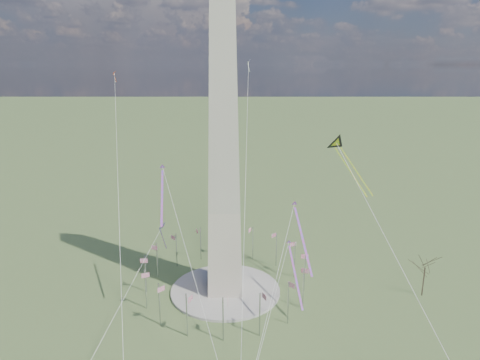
{
  "coord_description": "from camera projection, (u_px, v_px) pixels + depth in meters",
  "views": [
    {
      "loc": [
        3.51,
        -126.86,
        72.42
      ],
      "look_at": [
        4.8,
        0.0,
        38.15
      ],
      "focal_mm": 32.0,
      "sensor_mm": 36.0,
      "label": 1
    }
  ],
  "objects": [
    {
      "name": "ground",
      "position": [
        225.0,
        291.0,
        141.31
      ],
      "size": [
        2000.0,
        2000.0,
        0.0
      ],
      "primitive_type": "plane",
      "color": "#465F2F",
      "rests_on": "ground"
    },
    {
      "name": "plaza",
      "position": [
        225.0,
        290.0,
        141.21
      ],
      "size": [
        36.0,
        36.0,
        0.8
      ],
      "primitive_type": "cylinder",
      "color": "#A5A197",
      "rests_on": "ground"
    },
    {
      "name": "washington_monument",
      "position": [
        224.0,
        149.0,
        128.81
      ],
      "size": [
        15.56,
        15.56,
        100.0
      ],
      "color": "beige",
      "rests_on": "plaza"
    },
    {
      "name": "flagpole_ring",
      "position": [
        225.0,
        271.0,
        139.42
      ],
      "size": [
        54.4,
        54.4,
        13.0
      ],
      "color": "#B8BCBF",
      "rests_on": "ground"
    },
    {
      "name": "tree_near",
      "position": [
        425.0,
        266.0,
        136.12
      ],
      "size": [
        8.47,
        8.47,
        14.82
      ],
      "color": "#3F2E26",
      "rests_on": "ground"
    },
    {
      "name": "kite_delta_black",
      "position": [
        338.0,
        146.0,
        138.38
      ],
      "size": [
        12.26,
        19.92,
        16.43
      ],
      "rotation": [
        0.0,
        0.0,
        3.55
      ],
      "color": "black",
      "rests_on": "ground"
    },
    {
      "name": "kite_diamond_purple",
      "position": [
        162.0,
        229.0,
        145.89
      ],
      "size": [
        2.06,
        3.26,
        10.11
      ],
      "rotation": [
        0.0,
        0.0,
        2.65
      ],
      "color": "navy",
      "rests_on": "ground"
    },
    {
      "name": "kite_streamer_left",
      "position": [
        300.0,
        228.0,
        121.55
      ],
      "size": [
        3.64,
        20.9,
        14.36
      ],
      "rotation": [
        0.0,
        0.0,
        3.26
      ],
      "color": "#FF285A",
      "rests_on": "ground"
    },
    {
      "name": "kite_streamer_mid",
      "position": [
        162.0,
        188.0,
        124.61
      ],
      "size": [
        3.5,
        19.18,
        13.18
      ],
      "rotation": [
        0.0,
        0.0,
        3.26
      ],
      "color": "#FF285A",
      "rests_on": "ground"
    },
    {
      "name": "kite_streamer_right",
      "position": [
        293.0,
        266.0,
        132.21
      ],
      "size": [
        3.26,
        19.85,
        13.63
      ],
      "rotation": [
        0.0,
        0.0,
        3.24
      ],
      "color": "#FF285A",
      "rests_on": "ground"
    },
    {
      "name": "kite_small_red",
      "position": [
        115.0,
        74.0,
        158.58
      ],
      "size": [
        1.07,
        1.77,
        4.13
      ],
      "rotation": [
        0.0,
        0.0,
        2.78
      ],
      "color": "#E5441A",
      "rests_on": "ground"
    },
    {
      "name": "kite_small_white",
      "position": [
        249.0,
        63.0,
        162.89
      ],
      "size": [
        1.45,
        2.17,
        4.65
      ],
      "rotation": [
        0.0,
        0.0,
        2.53
      ],
      "color": "white",
      "rests_on": "ground"
    }
  ]
}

